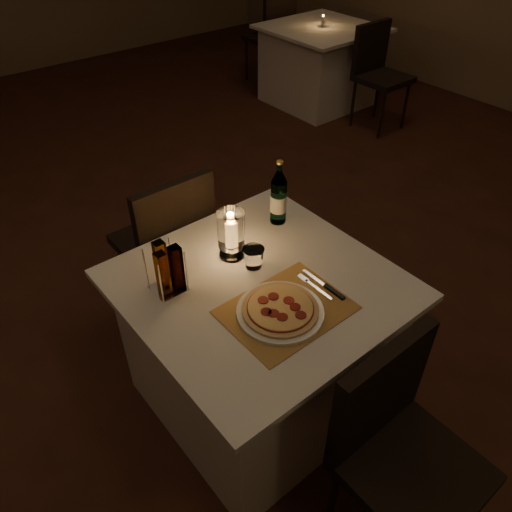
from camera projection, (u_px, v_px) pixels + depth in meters
floor at (243, 347)px, 2.66m from camera, size 8.00×10.00×0.02m
main_table at (259, 344)px, 2.18m from camera, size 1.00×1.00×0.74m
chair_near at (397, 438)px, 1.64m from camera, size 0.42×0.42×0.90m
chair_far at (169, 236)px, 2.50m from camera, size 0.42×0.42×0.90m
placemat at (286, 310)px, 1.83m from camera, size 0.45×0.34×0.00m
plate at (280, 312)px, 1.81m from camera, size 0.32×0.32×0.01m
pizza at (280, 309)px, 1.80m from camera, size 0.28×0.28×0.02m
fork at (312, 285)px, 1.93m from camera, size 0.02×0.18×0.00m
knife at (330, 289)px, 1.91m from camera, size 0.02×0.22×0.01m
tumbler at (253, 258)px, 2.00m from camera, size 0.09×0.09×0.09m
water_bottle at (279, 198)px, 2.19m from camera, size 0.07×0.07×0.31m
hurricane_candle at (231, 231)px, 2.00m from camera, size 0.11×0.11×0.21m
cruet_caddy at (167, 271)px, 1.85m from camera, size 0.12×0.12×0.21m
neighbor_table_right at (319, 65)px, 5.01m from camera, size 1.00×1.00×0.74m
neighbor_chair_ra at (377, 66)px, 4.47m from camera, size 0.42×0.42×0.90m
neighbor_chair_rb at (273, 31)px, 5.33m from camera, size 0.42×0.42×0.90m
neighbor_candle_right at (323, 21)px, 4.75m from camera, size 0.03×0.03×0.11m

